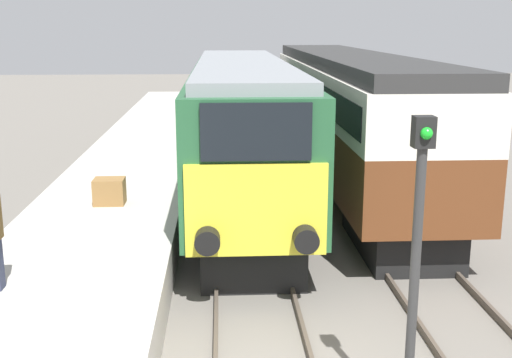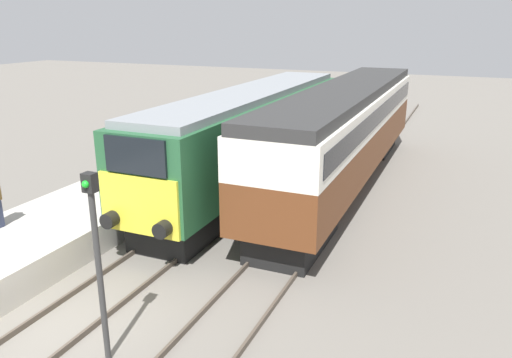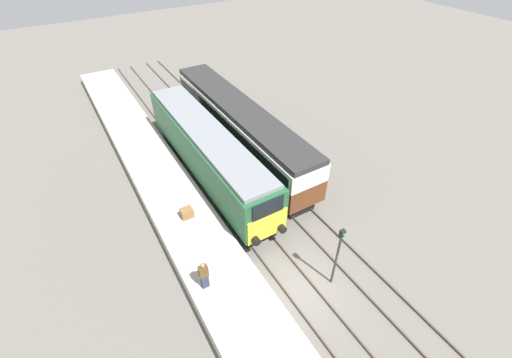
# 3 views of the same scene
# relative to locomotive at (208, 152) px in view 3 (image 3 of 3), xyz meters

# --- Properties ---
(ground_plane) EXTENTS (120.00, 120.00, 0.00)m
(ground_plane) POSITION_rel_locomotive_xyz_m (0.00, -10.93, -2.24)
(ground_plane) COLOR slate
(platform_left) EXTENTS (3.50, 50.00, 0.91)m
(platform_left) POSITION_rel_locomotive_xyz_m (-3.30, -2.93, -1.79)
(platform_left) COLOR #B7B2A8
(platform_left) RESTS_ON ground_plane
(rails_near_track) EXTENTS (1.51, 60.00, 0.14)m
(rails_near_track) POSITION_rel_locomotive_xyz_m (0.00, -5.93, -2.17)
(rails_near_track) COLOR #4C4238
(rails_near_track) RESTS_ON ground_plane
(rails_far_track) EXTENTS (1.50, 60.00, 0.14)m
(rails_far_track) POSITION_rel_locomotive_xyz_m (3.40, -5.93, -2.17)
(rails_far_track) COLOR #4C4238
(rails_far_track) RESTS_ON ground_plane
(locomotive) EXTENTS (2.70, 15.61, 3.99)m
(locomotive) POSITION_rel_locomotive_xyz_m (0.00, 0.00, 0.00)
(locomotive) COLOR black
(locomotive) RESTS_ON ground_plane
(passenger_carriage) EXTENTS (2.75, 17.11, 4.10)m
(passenger_carriage) POSITION_rel_locomotive_xyz_m (3.40, 1.70, 0.23)
(passenger_carriage) COLOR black
(passenger_carriage) RESTS_ON ground_plane
(person_on_platform) EXTENTS (0.44, 0.26, 1.74)m
(person_on_platform) POSITION_rel_locomotive_xyz_m (-4.23, -8.64, -0.46)
(person_on_platform) COLOR #2D334C
(person_on_platform) RESTS_ON platform_left
(signal_post) EXTENTS (0.24, 0.28, 3.96)m
(signal_post) POSITION_rel_locomotive_xyz_m (1.70, -11.21, 0.11)
(signal_post) COLOR #333333
(signal_post) RESTS_ON ground_plane
(luggage_crate) EXTENTS (0.70, 0.56, 0.60)m
(luggage_crate) POSITION_rel_locomotive_xyz_m (-3.19, -3.75, -1.03)
(luggage_crate) COLOR olive
(luggage_crate) RESTS_ON platform_left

